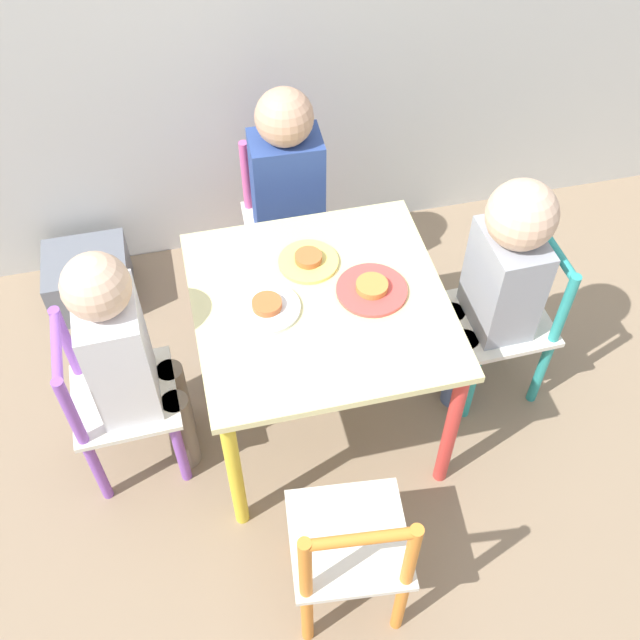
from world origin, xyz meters
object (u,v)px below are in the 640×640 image
(child_left, at_px, (126,352))
(chair_teal, at_px, (507,321))
(child_back, at_px, (288,188))
(plate_back, at_px, (308,261))
(plate_left, at_px, (267,307))
(child_right, at_px, (499,276))
(storage_bin, at_px, (89,279))
(chair_orange, at_px, (350,552))
(plate_right, at_px, (372,289))
(chair_purple, at_px, (117,402))
(chair_pink, at_px, (287,225))
(kids_table, at_px, (320,319))

(child_left, bearing_deg, chair_teal, -90.17)
(child_back, bearing_deg, plate_back, -90.74)
(chair_teal, bearing_deg, plate_left, -90.28)
(child_right, bearing_deg, plate_left, -90.31)
(chair_teal, xyz_separation_m, plate_left, (-0.66, -0.01, 0.25))
(plate_back, xyz_separation_m, storage_bin, (-0.62, 0.48, -0.41))
(child_left, height_order, child_back, child_back)
(chair_orange, bearing_deg, plate_right, -103.20)
(plate_left, distance_m, storage_bin, 0.88)
(chair_purple, xyz_separation_m, chair_pink, (0.55, 0.55, 0.00))
(kids_table, relative_size, chair_pink, 1.17)
(plate_left, bearing_deg, child_right, 1.13)
(child_back, relative_size, plate_left, 4.77)
(chair_teal, bearing_deg, child_left, -89.85)
(child_left, xyz_separation_m, storage_bin, (-0.15, 0.62, -0.35))
(kids_table, xyz_separation_m, plate_left, (-0.13, 0.00, 0.08))
(child_back, bearing_deg, child_right, -43.26)
(chair_purple, relative_size, child_back, 0.69)
(chair_pink, relative_size, child_left, 0.69)
(plate_right, bearing_deg, chair_purple, -178.58)
(child_back, xyz_separation_m, plate_left, (-0.15, -0.47, 0.05))
(plate_back, bearing_deg, storage_bin, 142.35)
(child_back, relative_size, plate_right, 4.35)
(chair_teal, height_order, plate_back, same)
(kids_table, bearing_deg, child_back, 88.02)
(plate_right, xyz_separation_m, storage_bin, (-0.75, 0.61, -0.41))
(chair_teal, bearing_deg, kids_table, -90.00)
(kids_table, relative_size, chair_teal, 1.17)
(chair_purple, height_order, plate_back, same)
(chair_teal, bearing_deg, chair_purple, -89.84)
(chair_teal, distance_m, plate_back, 0.60)
(kids_table, distance_m, chair_orange, 0.56)
(chair_teal, xyz_separation_m, chair_pink, (-0.51, 0.52, 0.00))
(chair_teal, distance_m, child_back, 0.72)
(child_right, bearing_deg, chair_teal, 90.00)
(chair_orange, height_order, storage_bin, chair_orange)
(chair_purple, height_order, child_left, child_left)
(chair_purple, bearing_deg, plate_right, -90.34)
(plate_left, relative_size, storage_bin, 0.62)
(chair_purple, distance_m, child_left, 0.20)
(child_left, height_order, plate_back, child_left)
(child_right, xyz_separation_m, child_left, (-0.95, -0.03, -0.01))
(kids_table, bearing_deg, child_right, 1.44)
(kids_table, bearing_deg, chair_pink, 88.02)
(plate_right, xyz_separation_m, plate_left, (-0.26, 0.00, 0.00))
(chair_teal, height_order, child_left, child_left)
(kids_table, distance_m, child_left, 0.47)
(chair_purple, height_order, child_back, child_back)
(chair_pink, relative_size, child_right, 0.70)
(chair_teal, relative_size, plate_left, 3.28)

